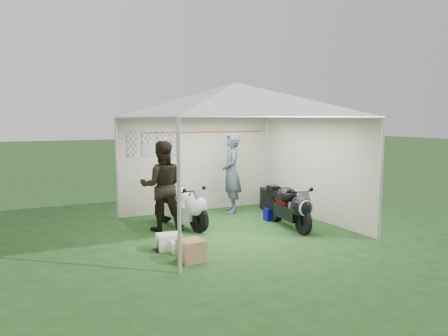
{
  "coord_description": "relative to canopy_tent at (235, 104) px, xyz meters",
  "views": [
    {
      "loc": [
        -4.2,
        -7.89,
        2.29
      ],
      "look_at": [
        -0.1,
        0.35,
        1.23
      ],
      "focal_mm": 35.0,
      "sensor_mm": 36.0,
      "label": 1
    }
  ],
  "objects": [
    {
      "name": "crate_1",
      "position": [
        -1.64,
        -1.59,
        -2.4
      ],
      "size": [
        0.42,
        0.42,
        0.35
      ],
      "primitive_type": "cube",
      "rotation": [
        0.0,
        0.0,
        0.08
      ],
      "color": "olive",
      "rests_on": "ground"
    },
    {
      "name": "canopy_tent",
      "position": [
        0.0,
        0.0,
        0.0
      ],
      "size": [
        5.66,
        5.66,
        3.0
      ],
      "color": "silver",
      "rests_on": "ground"
    },
    {
      "name": "paddock_stand",
      "position": [
        1.08,
        0.22,
        -2.44
      ],
      "size": [
        0.39,
        0.26,
        0.27
      ],
      "primitive_type": "cube",
      "rotation": [
        0.0,
        0.0,
        -0.11
      ],
      "color": "#110DD4",
      "rests_on": "ground"
    },
    {
      "name": "motorcycle_white",
      "position": [
        -0.97,
        0.48,
        -2.09
      ],
      "size": [
        0.72,
        1.73,
        0.87
      ],
      "rotation": [
        0.0,
        0.0,
        0.27
      ],
      "color": "black",
      "rests_on": "ground"
    },
    {
      "name": "equipment_box",
      "position": [
        1.7,
        1.19,
        -2.3
      ],
      "size": [
        0.65,
        0.57,
        0.55
      ],
      "primitive_type": "cube",
      "rotation": [
        0.0,
        0.0,
        -0.29
      ],
      "color": "black",
      "rests_on": "ground"
    },
    {
      "name": "person_blue_jacket",
      "position": [
        0.63,
        1.38,
        -1.61
      ],
      "size": [
        0.67,
        0.82,
        1.93
      ],
      "primitive_type": "imported",
      "rotation": [
        0.0,
        0.0,
        -1.91
      ],
      "color": "slate",
      "rests_on": "ground"
    },
    {
      "name": "crate_2",
      "position": [
        -1.66,
        -1.06,
        -2.48
      ],
      "size": [
        0.3,
        0.27,
        0.19
      ],
      "primitive_type": "cube",
      "rotation": [
        0.0,
        0.0,
        -0.2
      ],
      "color": "silver",
      "rests_on": "ground"
    },
    {
      "name": "crate_0",
      "position": [
        -1.75,
        -0.84,
        -2.44
      ],
      "size": [
        0.45,
        0.37,
        0.28
      ],
      "primitive_type": "cube",
      "rotation": [
        0.0,
        0.0,
        -0.12
      ],
      "color": "silver",
      "rests_on": "ground"
    },
    {
      "name": "person_dark_jacket",
      "position": [
        -1.43,
        0.49,
        -1.66
      ],
      "size": [
        1.04,
        0.9,
        1.84
      ],
      "primitive_type": "imported",
      "rotation": [
        0.0,
        0.0,
        2.88
      ],
      "color": "black",
      "rests_on": "ground"
    },
    {
      "name": "motorcycle_black",
      "position": [
        0.99,
        -0.58,
        -2.09
      ],
      "size": [
        0.51,
        1.78,
        0.88
      ],
      "rotation": [
        0.0,
        0.0,
        -0.11
      ],
      "color": "black",
      "rests_on": "ground"
    },
    {
      "name": "ground",
      "position": [
        0.0,
        -0.03,
        -2.58
      ],
      "size": [
        80.0,
        80.0,
        0.0
      ],
      "primitive_type": "plane",
      "color": "#1A4015",
      "rests_on": "ground"
    }
  ]
}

